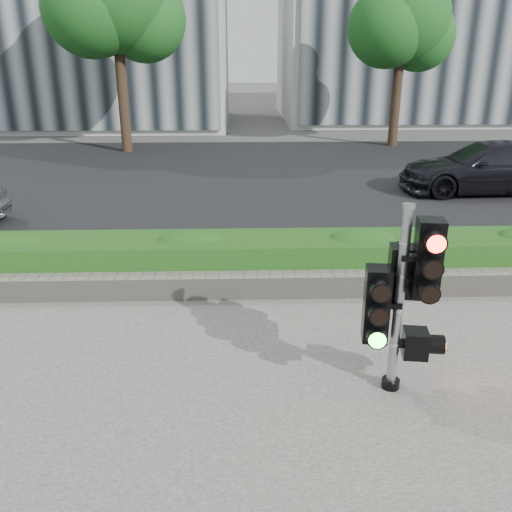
# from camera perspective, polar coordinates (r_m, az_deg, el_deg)

# --- Properties ---
(ground) EXTENTS (120.00, 120.00, 0.00)m
(ground) POSITION_cam_1_polar(r_m,az_deg,el_deg) (6.47, 2.38, -11.46)
(ground) COLOR #51514C
(ground) RESTS_ON ground
(road) EXTENTS (60.00, 13.00, 0.02)m
(road) POSITION_cam_1_polar(r_m,az_deg,el_deg) (15.84, -0.19, 8.25)
(road) COLOR black
(road) RESTS_ON ground
(curb) EXTENTS (60.00, 0.25, 0.12)m
(curb) POSITION_cam_1_polar(r_m,az_deg,el_deg) (9.26, 1.01, -0.70)
(curb) COLOR gray
(curb) RESTS_ON ground
(stone_wall) EXTENTS (12.00, 0.32, 0.34)m
(stone_wall) POSITION_cam_1_polar(r_m,az_deg,el_deg) (8.06, 1.45, -3.03)
(stone_wall) COLOR gray
(stone_wall) RESTS_ON sidewalk
(hedge) EXTENTS (12.00, 1.00, 0.68)m
(hedge) POSITION_cam_1_polar(r_m,az_deg,el_deg) (8.59, 1.22, -0.24)
(hedge) COLOR #3F932D
(hedge) RESTS_ON sidewalk
(tree_left) EXTENTS (4.61, 4.03, 7.34)m
(tree_left) POSITION_cam_1_polar(r_m,az_deg,el_deg) (20.49, -14.66, 24.65)
(tree_left) COLOR black
(tree_left) RESTS_ON ground
(tree_right) EXTENTS (4.10, 3.58, 6.53)m
(tree_right) POSITION_cam_1_polar(r_m,az_deg,el_deg) (21.85, 15.12, 22.85)
(tree_right) COLOR black
(tree_right) RESTS_ON ground
(traffic_signal) EXTENTS (0.73, 0.57, 2.06)m
(traffic_signal) POSITION_cam_1_polar(r_m,az_deg,el_deg) (5.72, 15.15, -3.55)
(traffic_signal) COLOR black
(traffic_signal) RESTS_ON sidewalk
(car_dark) EXTENTS (4.42, 1.83, 1.28)m
(car_dark) POSITION_cam_1_polar(r_m,az_deg,el_deg) (15.25, 23.15, 8.59)
(car_dark) COLOR black
(car_dark) RESTS_ON road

